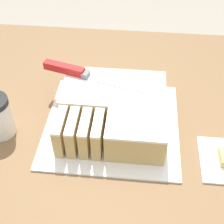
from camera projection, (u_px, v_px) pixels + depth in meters
name	position (u px, v px, depth m)	size (l,w,h in m)	color
cake_board	(112.00, 124.00, 0.84)	(0.35, 0.34, 0.01)	white
cake	(114.00, 111.00, 0.81)	(0.27, 0.25, 0.09)	tan
knife	(74.00, 71.00, 0.85)	(0.29, 0.10, 0.02)	silver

